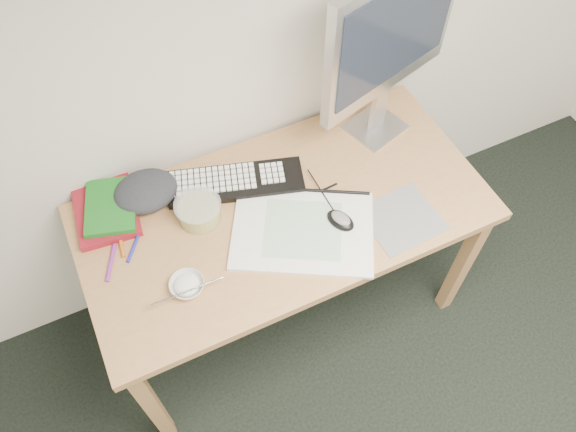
# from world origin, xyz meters

# --- Properties ---
(desk) EXTENTS (1.40, 0.70, 0.75)m
(desk) POSITION_xyz_m (-0.18, 1.43, 0.67)
(desk) COLOR tan
(desk) RESTS_ON ground
(mousepad) EXTENTS (0.26, 0.23, 0.00)m
(mousepad) POSITION_xyz_m (0.16, 1.22, 0.75)
(mousepad) COLOR gray
(mousepad) RESTS_ON desk
(sketchpad) EXTENTS (0.57, 0.52, 0.01)m
(sketchpad) POSITION_xyz_m (-0.16, 1.32, 0.76)
(sketchpad) COLOR white
(sketchpad) RESTS_ON desk
(keyboard) EXTENTS (0.50, 0.28, 0.03)m
(keyboard) POSITION_xyz_m (-0.29, 1.60, 0.76)
(keyboard) COLOR black
(keyboard) RESTS_ON desk
(monitor) EXTENTS (0.56, 0.23, 0.67)m
(monitor) POSITION_xyz_m (0.29, 1.63, 1.17)
(monitor) COLOR silver
(monitor) RESTS_ON desk
(mouse) EXTENTS (0.10, 0.12, 0.04)m
(mouse) POSITION_xyz_m (-0.04, 1.30, 0.78)
(mouse) COLOR black
(mouse) RESTS_ON sketchpad
(rice_bowl) EXTENTS (0.14, 0.14, 0.03)m
(rice_bowl) POSITION_xyz_m (-0.58, 1.29, 0.77)
(rice_bowl) COLOR silver
(rice_bowl) RESTS_ON desk
(chopsticks) EXTENTS (0.23, 0.02, 0.02)m
(chopsticks) POSITION_xyz_m (-0.59, 1.26, 0.79)
(chopsticks) COLOR #AEAEB0
(chopsticks) RESTS_ON rice_bowl
(fruit_tub) EXTENTS (0.18, 0.18, 0.08)m
(fruit_tub) POSITION_xyz_m (-0.45, 1.53, 0.79)
(fruit_tub) COLOR #E7BD51
(fruit_tub) RESTS_ON desk
(book_red) EXTENTS (0.23, 0.29, 0.03)m
(book_red) POSITION_xyz_m (-0.74, 1.68, 0.76)
(book_red) COLOR maroon
(book_red) RESTS_ON desk
(book_green) EXTENTS (0.22, 0.27, 0.02)m
(book_green) POSITION_xyz_m (-0.72, 1.67, 0.79)
(book_green) COLOR #1A6A1E
(book_green) RESTS_ON book_red
(cloth_lump) EXTENTS (0.20, 0.17, 0.08)m
(cloth_lump) POSITION_xyz_m (-0.59, 1.68, 0.79)
(cloth_lump) COLOR #24262C
(cloth_lump) RESTS_ON desk
(pencil_pink) EXTENTS (0.20, 0.02, 0.01)m
(pencil_pink) POSITION_xyz_m (-0.23, 1.51, 0.75)
(pencil_pink) COLOR pink
(pencil_pink) RESTS_ON desk
(pencil_tan) EXTENTS (0.14, 0.13, 0.01)m
(pencil_tan) POSITION_xyz_m (-0.20, 1.44, 0.75)
(pencil_tan) COLOR tan
(pencil_tan) RESTS_ON desk
(pencil_black) EXTENTS (0.20, 0.02, 0.01)m
(pencil_black) POSITION_xyz_m (-0.06, 1.44, 0.75)
(pencil_black) COLOR black
(pencil_black) RESTS_ON desk
(marker_blue) EXTENTS (0.08, 0.10, 0.01)m
(marker_blue) POSITION_xyz_m (-0.69, 1.50, 0.76)
(marker_blue) COLOR #2024B1
(marker_blue) RESTS_ON desk
(marker_orange) EXTENTS (0.03, 0.14, 0.01)m
(marker_orange) POSITION_xyz_m (-0.72, 1.55, 0.76)
(marker_orange) COLOR orange
(marker_orange) RESTS_ON desk
(marker_purple) EXTENTS (0.07, 0.13, 0.01)m
(marker_purple) POSITION_xyz_m (-0.78, 1.48, 0.76)
(marker_purple) COLOR purple
(marker_purple) RESTS_ON desk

